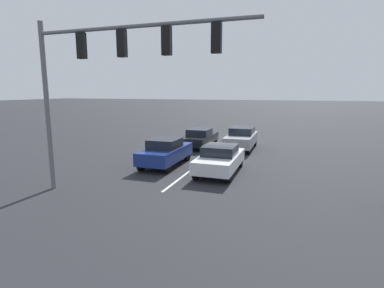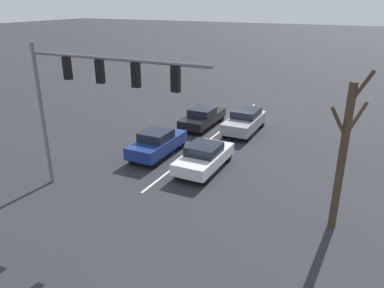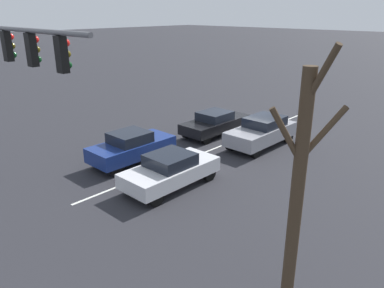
{
  "view_description": "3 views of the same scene",
  "coord_description": "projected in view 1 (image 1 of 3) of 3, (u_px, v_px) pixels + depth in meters",
  "views": [
    {
      "loc": [
        -4.93,
        22.25,
        4.09
      ],
      "look_at": [
        0.25,
        6.97,
        1.23
      ],
      "focal_mm": 28.0,
      "sensor_mm": 36.0,
      "label": 1
    },
    {
      "loc": [
        -8.99,
        24.39,
        8.49
      ],
      "look_at": [
        -1.04,
        8.29,
        1.51
      ],
      "focal_mm": 35.0,
      "sensor_mm": 36.0,
      "label": 2
    },
    {
      "loc": [
        -11.74,
        17.43,
        6.86
      ],
      "look_at": [
        -1.49,
        6.55,
        1.49
      ],
      "focal_mm": 35.0,
      "sensor_mm": 36.0,
      "label": 3
    }
  ],
  "objects": [
    {
      "name": "car_gray_leftlane_second",
      "position": [
        241.0,
        138.0,
        21.28
      ],
      "size": [
        1.8,
        4.34,
        1.55
      ],
      "color": "gray",
      "rests_on": "ground_plane"
    },
    {
      "name": "car_navy_midlane_front",
      "position": [
        166.0,
        152.0,
        16.56
      ],
      "size": [
        1.75,
        4.12,
        1.52
      ],
      "color": "navy",
      "rests_on": "ground_plane"
    },
    {
      "name": "car_silver_leftlane_front",
      "position": [
        220.0,
        159.0,
        15.05
      ],
      "size": [
        1.81,
        4.17,
        1.42
      ],
      "color": "silver",
      "rests_on": "ground_plane"
    },
    {
      "name": "car_black_midlane_second",
      "position": [
        200.0,
        138.0,
        22.14
      ],
      "size": [
        1.76,
        4.47,
        1.36
      ],
      "color": "black",
      "rests_on": "ground_plane"
    },
    {
      "name": "lane_stripe_left_divider",
      "position": [
        215.0,
        152.0,
        20.44
      ],
      "size": [
        0.12,
        17.53,
        0.01
      ],
      "primitive_type": "cube",
      "color": "silver",
      "rests_on": "ground_plane"
    },
    {
      "name": "ground_plane",
      "position": [
        224.0,
        145.0,
        23.02
      ],
      "size": [
        240.0,
        240.0,
        0.0
      ],
      "primitive_type": "plane",
      "color": "#28282D"
    },
    {
      "name": "traffic_signal_gantry",
      "position": [
        107.0,
        64.0,
        11.0
      ],
      "size": [
        8.63,
        0.37,
        6.77
      ],
      "color": "slate",
      "rests_on": "ground_plane"
    }
  ]
}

